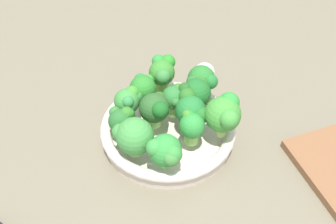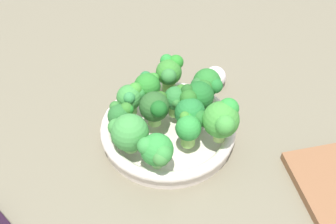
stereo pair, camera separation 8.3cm
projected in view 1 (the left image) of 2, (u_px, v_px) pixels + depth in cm
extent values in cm
cube|color=#716A54|center=(156.00, 138.00, 89.15)|extent=(130.00, 130.00, 2.50)
cylinder|color=beige|center=(168.00, 135.00, 86.89)|extent=(23.44, 23.44, 1.63)
torus|color=silver|center=(168.00, 128.00, 85.62)|extent=(24.41, 24.41, 2.00)
cylinder|color=#90CB64|center=(154.00, 120.00, 84.08)|extent=(2.32, 2.32, 2.29)
sphere|color=#2A5926|center=(154.00, 108.00, 82.07)|extent=(5.30, 5.30, 5.30)
sphere|color=#1A5E1F|center=(160.00, 110.00, 79.96)|extent=(2.91, 2.91, 2.91)
sphere|color=#2C5F1F|center=(160.00, 100.00, 83.00)|extent=(2.58, 2.58, 2.58)
cylinder|color=#75BF5A|center=(143.00, 99.00, 87.82)|extent=(2.58, 2.58, 2.29)
sphere|color=#2B7E29|center=(143.00, 88.00, 85.91)|extent=(4.89, 4.89, 4.89)
sphere|color=#297A3A|center=(140.00, 80.00, 86.39)|extent=(2.27, 2.27, 2.27)
sphere|color=#378B2F|center=(148.00, 80.00, 86.52)|extent=(2.19, 2.19, 2.19)
cylinder|color=#85CC6A|center=(128.00, 111.00, 85.71)|extent=(2.59, 2.59, 2.08)
sphere|color=#3B8C3C|center=(127.00, 101.00, 83.94)|extent=(4.61, 4.61, 4.61)
sphere|color=#3D8D30|center=(132.00, 93.00, 83.89)|extent=(2.60, 2.60, 2.60)
sphere|color=#328441|center=(128.00, 102.00, 82.18)|extent=(2.16, 2.16, 2.16)
sphere|color=#308336|center=(136.00, 96.00, 84.41)|extent=(2.61, 2.61, 2.61)
cylinder|color=#84C055|center=(162.00, 84.00, 90.47)|extent=(2.54, 2.54, 2.75)
sphere|color=#37822D|center=(162.00, 72.00, 88.40)|extent=(4.88, 4.88, 4.88)
sphere|color=#2A8B34|center=(158.00, 61.00, 88.87)|extent=(2.50, 2.50, 2.50)
sphere|color=#377E39|center=(163.00, 76.00, 86.51)|extent=(2.86, 2.86, 2.86)
sphere|color=#2A8827|center=(168.00, 62.00, 88.81)|extent=(2.83, 2.83, 2.83)
cylinder|color=#90D274|center=(165.00, 162.00, 77.35)|extent=(1.81, 1.81, 2.11)
sphere|color=green|center=(165.00, 150.00, 75.38)|extent=(5.40, 5.40, 5.40)
sphere|color=green|center=(155.00, 148.00, 74.38)|extent=(2.93, 2.93, 2.93)
sphere|color=#368C39|center=(173.00, 154.00, 73.85)|extent=(3.06, 3.06, 3.06)
sphere|color=#3E873A|center=(171.00, 158.00, 73.63)|extent=(2.73, 2.73, 2.73)
cylinder|color=#92D06A|center=(201.00, 91.00, 89.39)|extent=(1.86, 1.86, 2.46)
sphere|color=#29772C|center=(201.00, 79.00, 87.35)|extent=(5.18, 5.18, 5.18)
sphere|color=#2B672E|center=(193.00, 82.00, 85.91)|extent=(2.55, 2.55, 2.55)
sphere|color=#22722D|center=(210.00, 82.00, 86.17)|extent=(2.80, 2.80, 2.80)
cylinder|color=#7FBA59|center=(190.00, 122.00, 84.07)|extent=(2.69, 2.69, 1.82)
sphere|color=#237532|center=(190.00, 111.00, 82.20)|extent=(5.40, 5.40, 5.40)
sphere|color=#296A23|center=(187.00, 97.00, 82.69)|extent=(3.11, 3.11, 3.11)
sphere|color=#347529|center=(186.00, 101.00, 82.93)|extent=(2.20, 2.20, 2.20)
sphere|color=#246727|center=(201.00, 115.00, 80.98)|extent=(2.99, 2.99, 2.99)
cylinder|color=#88BD68|center=(136.00, 148.00, 79.67)|extent=(2.67, 2.67, 1.74)
sphere|color=#409141|center=(135.00, 136.00, 77.61)|extent=(6.37, 6.37, 6.37)
sphere|color=#378339|center=(141.00, 142.00, 76.36)|extent=(2.91, 2.91, 2.91)
sphere|color=#3C883B|center=(120.00, 132.00, 77.79)|extent=(2.92, 2.92, 2.92)
cylinder|color=#A3C968|center=(221.00, 128.00, 82.23)|extent=(1.97, 1.97, 2.78)
sphere|color=#3F9235|center=(223.00, 114.00, 79.83)|extent=(6.25, 6.25, 6.25)
sphere|color=green|center=(229.00, 103.00, 79.88)|extent=(3.58, 3.58, 3.58)
sphere|color=green|center=(229.00, 119.00, 77.36)|extent=(3.33, 3.33, 3.33)
cylinder|color=#8DCB5B|center=(191.00, 136.00, 81.17)|extent=(2.49, 2.49, 2.35)
sphere|color=#2E8E38|center=(192.00, 126.00, 79.35)|extent=(4.37, 4.37, 4.37)
sphere|color=#3B842A|center=(187.00, 115.00, 79.54)|extent=(1.77, 1.77, 1.77)
sphere|color=#2A8D2E|center=(189.00, 116.00, 79.77)|extent=(1.91, 1.91, 1.91)
cylinder|color=#9FD866|center=(121.00, 130.00, 82.74)|extent=(1.93, 1.93, 1.71)
sphere|color=#28682C|center=(120.00, 121.00, 81.19)|extent=(4.19, 4.19, 4.19)
sphere|color=#217823|center=(130.00, 113.00, 80.91)|extent=(1.76, 1.76, 1.76)
sphere|color=#327728|center=(127.00, 113.00, 80.95)|extent=(2.43, 2.43, 2.43)
sphere|color=#33742F|center=(115.00, 112.00, 81.49)|extent=(2.03, 2.03, 2.03)
cylinder|color=#87C05B|center=(174.00, 108.00, 86.14)|extent=(2.53, 2.53, 2.37)
sphere|color=#2C7432|center=(174.00, 98.00, 84.32)|extent=(4.32, 4.32, 4.32)
sphere|color=#30702F|center=(175.00, 102.00, 82.92)|extent=(1.73, 1.73, 1.73)
sphere|color=#276820|center=(181.00, 94.00, 83.92)|extent=(2.50, 2.50, 2.50)
sphere|color=#327225|center=(178.00, 90.00, 84.40)|extent=(2.33, 2.33, 2.33)
cylinder|color=#95BF5A|center=(196.00, 105.00, 86.89)|extent=(2.22, 2.22, 2.23)
sphere|color=#1F6627|center=(196.00, 93.00, 84.89)|extent=(5.35, 5.35, 5.35)
sphere|color=#22581F|center=(185.00, 89.00, 83.44)|extent=(2.42, 2.42, 2.42)
sphere|color=#286825|center=(200.00, 85.00, 85.50)|extent=(3.18, 3.18, 3.18)
sphere|color=silver|center=(204.00, 73.00, 97.27)|extent=(4.38, 4.38, 4.38)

